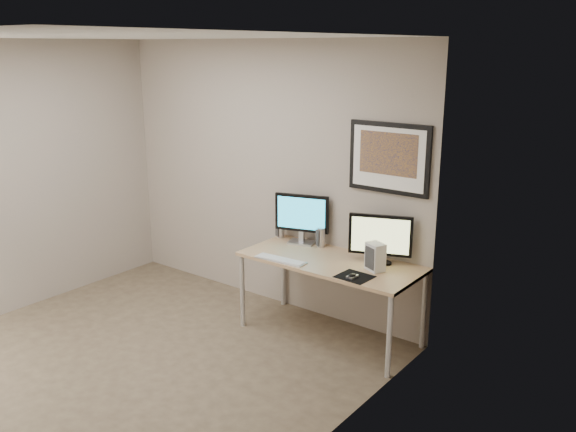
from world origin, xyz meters
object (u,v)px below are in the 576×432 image
(desk, at_px, (330,267))
(keyboard, at_px, (280,260))
(framed_art, at_px, (389,158))
(speaker_right, at_px, (321,237))
(monitor_large, at_px, (302,217))
(monitor_tv, at_px, (380,237))
(speaker_left, at_px, (281,228))
(fan_unit, at_px, (375,257))

(desk, relative_size, keyboard, 3.34)
(framed_art, relative_size, speaker_right, 4.08)
(monitor_large, bearing_deg, monitor_tv, -18.25)
(keyboard, bearing_deg, framed_art, 37.91)
(desk, height_order, speaker_right, speaker_right)
(framed_art, bearing_deg, speaker_left, -176.14)
(speaker_right, bearing_deg, monitor_large, -147.05)
(framed_art, relative_size, fan_unit, 3.20)
(monitor_tv, distance_m, keyboard, 0.88)
(monitor_tv, distance_m, fan_unit, 0.22)
(monitor_tv, height_order, fan_unit, monitor_tv)
(desk, relative_size, monitor_large, 3.15)
(monitor_large, xyz_separation_m, speaker_left, (-0.28, 0.03, -0.17))
(speaker_left, distance_m, fan_unit, 1.21)
(speaker_left, bearing_deg, speaker_right, 24.10)
(framed_art, bearing_deg, speaker_right, -172.63)
(desk, bearing_deg, monitor_large, 154.89)
(keyboard, bearing_deg, monitor_large, 101.71)
(monitor_tv, xyz_separation_m, fan_unit, (0.06, -0.18, -0.11))
(keyboard, bearing_deg, monitor_tv, 30.18)
(framed_art, distance_m, fan_unit, 0.84)
(framed_art, height_order, speaker_right, framed_art)
(framed_art, height_order, fan_unit, framed_art)
(desk, xyz_separation_m, monitor_tv, (0.37, 0.20, 0.29))
(fan_unit, bearing_deg, speaker_left, -166.86)
(framed_art, bearing_deg, monitor_large, -172.46)
(desk, height_order, keyboard, keyboard)
(fan_unit, bearing_deg, desk, -153.29)
(speaker_left, bearing_deg, framed_art, 28.69)
(framed_art, xyz_separation_m, speaker_right, (-0.62, -0.08, -0.80))
(desk, bearing_deg, speaker_right, 137.33)
(monitor_tv, bearing_deg, desk, -173.21)
(fan_unit, bearing_deg, framed_art, 129.21)
(monitor_tv, height_order, speaker_right, monitor_tv)
(framed_art, xyz_separation_m, fan_unit, (0.08, -0.32, -0.77))
(speaker_right, xyz_separation_m, keyboard, (-0.07, -0.53, -0.08))
(keyboard, bearing_deg, speaker_left, 124.25)
(monitor_large, xyz_separation_m, speaker_right, (0.20, 0.03, -0.17))
(monitor_large, xyz_separation_m, monitor_tv, (0.85, -0.02, -0.04))
(speaker_left, height_order, speaker_right, speaker_left)
(speaker_left, bearing_deg, keyboard, -27.44)
(desk, relative_size, speaker_right, 8.70)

